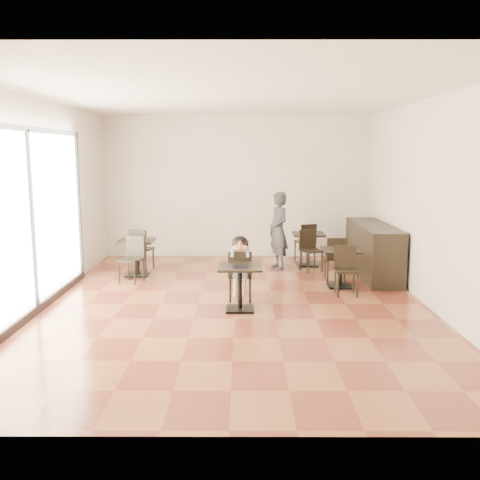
{
  "coord_description": "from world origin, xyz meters",
  "views": [
    {
      "loc": [
        0.11,
        -8.18,
        2.37
      ],
      "look_at": [
        0.08,
        0.16,
        1.0
      ],
      "focal_mm": 40.0,
      "sensor_mm": 36.0,
      "label": 1
    }
  ],
  "objects_px": {
    "child_table": "(240,288)",
    "chair_left_b": "(131,260)",
    "child_chair": "(240,275)",
    "cafe_table_back": "(308,249)",
    "chair_back_b": "(311,251)",
    "chair_mid_b": "(346,271)",
    "chair_left_a": "(142,249)",
    "cafe_table_left": "(137,258)",
    "chair_back_a": "(305,242)",
    "chair_mid_a": "(335,258)",
    "child": "(240,269)",
    "cafe_table_mid": "(340,268)",
    "adult_patron": "(278,231)"
  },
  "relations": [
    {
      "from": "cafe_table_back",
      "to": "chair_back_a",
      "type": "distance_m",
      "value": 0.55
    },
    {
      "from": "chair_back_a",
      "to": "cafe_table_back",
      "type": "bearing_deg",
      "value": 68.92
    },
    {
      "from": "chair_left_b",
      "to": "child_chair",
      "type": "bearing_deg",
      "value": -12.45
    },
    {
      "from": "chair_left_a",
      "to": "cafe_table_mid",
      "type": "bearing_deg",
      "value": 178.07
    },
    {
      "from": "cafe_table_mid",
      "to": "chair_mid_a",
      "type": "bearing_deg",
      "value": 90.0
    },
    {
      "from": "cafe_table_back",
      "to": "chair_back_b",
      "type": "height_order",
      "value": "chair_back_b"
    },
    {
      "from": "chair_mid_b",
      "to": "chair_back_a",
      "type": "height_order",
      "value": "chair_back_a"
    },
    {
      "from": "cafe_table_mid",
      "to": "chair_back_b",
      "type": "xyz_separation_m",
      "value": [
        -0.35,
        1.28,
        0.07
      ]
    },
    {
      "from": "chair_back_a",
      "to": "chair_back_b",
      "type": "bearing_deg",
      "value": 68.92
    },
    {
      "from": "adult_patron",
      "to": "chair_mid_a",
      "type": "relative_size",
      "value": 1.93
    },
    {
      "from": "cafe_table_mid",
      "to": "chair_left_a",
      "type": "bearing_deg",
      "value": 159.46
    },
    {
      "from": "chair_left_a",
      "to": "chair_mid_a",
      "type": "bearing_deg",
      "value": -174.31
    },
    {
      "from": "child_chair",
      "to": "cafe_table_left",
      "type": "distance_m",
      "value": 2.67
    },
    {
      "from": "child",
      "to": "chair_back_b",
      "type": "height_order",
      "value": "child"
    },
    {
      "from": "cafe_table_mid",
      "to": "cafe_table_back",
      "type": "relative_size",
      "value": 0.99
    },
    {
      "from": "cafe_table_back",
      "to": "chair_left_b",
      "type": "distance_m",
      "value": 3.75
    },
    {
      "from": "cafe_table_mid",
      "to": "cafe_table_left",
      "type": "bearing_deg",
      "value": 167.09
    },
    {
      "from": "child_chair",
      "to": "adult_patron",
      "type": "relative_size",
      "value": 0.52
    },
    {
      "from": "cafe_table_left",
      "to": "cafe_table_back",
      "type": "bearing_deg",
      "value": 15.6
    },
    {
      "from": "adult_patron",
      "to": "cafe_table_left",
      "type": "xyz_separation_m",
      "value": [
        -2.78,
        -0.66,
        -0.44
      ]
    },
    {
      "from": "child_table",
      "to": "chair_left_b",
      "type": "xyz_separation_m",
      "value": [
        -2.0,
        1.76,
        0.08
      ]
    },
    {
      "from": "cafe_table_mid",
      "to": "chair_left_b",
      "type": "height_order",
      "value": "chair_left_b"
    },
    {
      "from": "chair_back_b",
      "to": "child_chair",
      "type": "bearing_deg",
      "value": -144.45
    },
    {
      "from": "child_table",
      "to": "chair_mid_a",
      "type": "xyz_separation_m",
      "value": [
        1.78,
        1.99,
        0.06
      ]
    },
    {
      "from": "chair_mid_b",
      "to": "chair_left_a",
      "type": "height_order",
      "value": "chair_left_a"
    },
    {
      "from": "child_table",
      "to": "chair_back_a",
      "type": "relative_size",
      "value": 0.83
    },
    {
      "from": "cafe_table_mid",
      "to": "chair_mid_b",
      "type": "xyz_separation_m",
      "value": [
        0.0,
        -0.55,
        0.07
      ]
    },
    {
      "from": "chair_mid_a",
      "to": "chair_back_b",
      "type": "xyz_separation_m",
      "value": [
        -0.35,
        0.73,
        0.01
      ]
    },
    {
      "from": "cafe_table_back",
      "to": "chair_back_b",
      "type": "relative_size",
      "value": 0.83
    },
    {
      "from": "child_chair",
      "to": "cafe_table_back",
      "type": "height_order",
      "value": "child_chair"
    },
    {
      "from": "chair_left_b",
      "to": "chair_back_b",
      "type": "distance_m",
      "value": 3.56
    },
    {
      "from": "chair_mid_a",
      "to": "chair_left_b",
      "type": "distance_m",
      "value": 3.79
    },
    {
      "from": "cafe_table_mid",
      "to": "chair_left_a",
      "type": "xyz_separation_m",
      "value": [
        -3.79,
        1.42,
        0.08
      ]
    },
    {
      "from": "child_table",
      "to": "child",
      "type": "relative_size",
      "value": 0.66
    },
    {
      "from": "child_chair",
      "to": "chair_mid_a",
      "type": "distance_m",
      "value": 2.29
    },
    {
      "from": "chair_back_a",
      "to": "chair_mid_a",
      "type": "bearing_deg",
      "value": 79.92
    },
    {
      "from": "child_chair",
      "to": "child_table",
      "type": "bearing_deg",
      "value": 90.0
    },
    {
      "from": "adult_patron",
      "to": "chair_left_a",
      "type": "relative_size",
      "value": 1.88
    },
    {
      "from": "chair_mid_a",
      "to": "chair_back_b",
      "type": "distance_m",
      "value": 0.81
    },
    {
      "from": "child_table",
      "to": "chair_left_b",
      "type": "bearing_deg",
      "value": 138.77
    },
    {
      "from": "child_chair",
      "to": "adult_patron",
      "type": "xyz_separation_m",
      "value": [
        0.78,
        2.41,
        0.38
      ]
    },
    {
      "from": "child",
      "to": "cafe_table_mid",
      "type": "relative_size",
      "value": 1.53
    },
    {
      "from": "chair_left_a",
      "to": "chair_back_b",
      "type": "relative_size",
      "value": 1.02
    },
    {
      "from": "cafe_table_mid",
      "to": "chair_mid_b",
      "type": "relative_size",
      "value": 0.83
    },
    {
      "from": "adult_patron",
      "to": "chair_left_a",
      "type": "height_order",
      "value": "adult_patron"
    },
    {
      "from": "chair_mid_b",
      "to": "chair_left_a",
      "type": "bearing_deg",
      "value": 153.56
    },
    {
      "from": "chair_mid_a",
      "to": "chair_left_a",
      "type": "distance_m",
      "value": 3.88
    },
    {
      "from": "child_table",
      "to": "cafe_table_mid",
      "type": "xyz_separation_m",
      "value": [
        1.78,
        1.44,
        -0.0
      ]
    },
    {
      "from": "child",
      "to": "chair_left_b",
      "type": "bearing_deg",
      "value": 148.95
    },
    {
      "from": "child_table",
      "to": "cafe_table_mid",
      "type": "relative_size",
      "value": 1.01
    }
  ]
}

